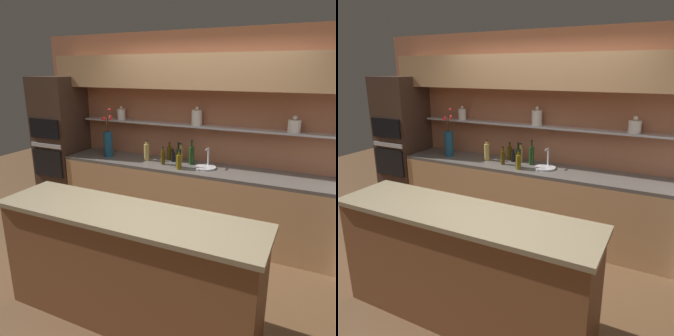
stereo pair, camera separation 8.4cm
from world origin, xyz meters
The scene contains 15 objects.
ground_plane centered at (0.00, 0.00, 0.00)m, with size 12.00×12.00×0.00m, color brown.
back_wall_unit centered at (0.00, 1.53, 1.55)m, with size 5.20×0.44×2.60m.
back_counter_unit centered at (-0.13, 1.24, 0.46)m, with size 3.62×0.62×0.92m.
island_counter centered at (0.00, -0.51, 0.51)m, with size 2.28×0.61×1.02m.
oven_tower centered at (-2.28, 1.24, 1.01)m, with size 0.64×0.64×2.02m.
flower_vase centered at (-1.39, 1.22, 1.13)m, with size 0.13×0.14×0.68m.
sink_fixture centered at (0.07, 1.25, 0.95)m, with size 0.27×0.27×0.25m.
bottle_spirit_0 centered at (-0.35, 1.41, 1.02)m, with size 0.07×0.07×0.25m.
bottle_oil_1 centered at (-0.50, 1.17, 1.02)m, with size 0.05×0.05×0.24m.
bottle_spirit_2 centered at (-0.79, 1.26, 1.04)m, with size 0.07×0.07×0.28m.
bottle_sauce_3 centered at (-0.43, 1.35, 0.99)m, with size 0.06×0.06×0.17m.
bottle_wine_4 centered at (-0.26, 1.13, 1.05)m, with size 0.07×0.07×0.33m.
bottle_oil_5 centered at (-0.51, 1.41, 1.02)m, with size 0.06×0.06×0.25m.
bottle_oil_6 centered at (-0.22, 1.06, 1.02)m, with size 0.06×0.06×0.24m.
bottle_wine_7 centered at (-0.16, 1.34, 1.04)m, with size 0.07×0.07×0.32m.
Camera 1 is at (1.34, -2.53, 2.11)m, focal length 35.00 mm.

